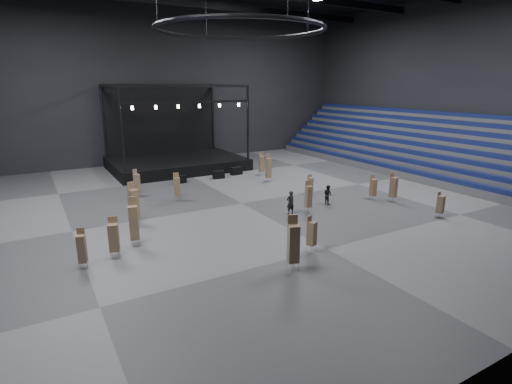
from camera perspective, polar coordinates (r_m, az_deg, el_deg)
floor at (r=31.94m, az=-2.03°, el=-1.64°), size 50.00×50.00×0.00m
wall_back at (r=50.09m, az=-13.88°, el=14.53°), size 50.00×0.20×18.00m
wall_right at (r=47.67m, az=26.26°, el=13.42°), size 0.20×42.00×18.00m
bleachers_right at (r=46.61m, az=23.78°, el=4.66°), size 7.20×40.00×6.40m
stage at (r=46.22m, az=-11.60°, el=5.21°), size 14.00×10.00×9.20m
truss_ring at (r=30.78m, az=-2.28°, el=22.20°), size 12.30×12.30×5.15m
flight_case_left at (r=39.02m, az=-10.78°, el=1.79°), size 1.13×0.61×0.73m
flight_case_mid at (r=40.40m, az=-5.36°, el=2.48°), size 1.20×0.70×0.76m
flight_case_right at (r=41.96m, az=-2.82°, el=3.04°), size 1.23×0.66×0.80m
chair_stack_0 at (r=28.16m, az=-17.05°, el=-1.50°), size 0.67×0.67×2.92m
chair_stack_1 at (r=22.94m, az=7.96°, el=-5.80°), size 0.57×0.57×2.09m
chair_stack_2 at (r=34.56m, az=7.75°, el=1.17°), size 0.48×0.48×1.75m
chair_stack_3 at (r=31.23m, az=24.85°, el=-1.55°), size 0.52×0.52×1.89m
chair_stack_4 at (r=34.99m, az=-16.66°, el=1.25°), size 0.53×0.53×2.35m
chair_stack_5 at (r=24.34m, az=-17.07°, el=-4.09°), size 0.63×0.63×2.97m
chair_stack_6 at (r=23.11m, az=-19.66°, el=-6.03°), size 0.65×0.65×2.36m
chair_stack_7 at (r=22.52m, az=-23.63°, el=-7.35°), size 0.52×0.52×2.19m
chair_stack_8 at (r=33.91m, az=19.03°, el=0.72°), size 0.56×0.56×2.42m
chair_stack_9 at (r=32.92m, az=-11.23°, el=0.77°), size 0.53×0.53×2.32m
chair_stack_10 at (r=34.04m, az=16.40°, el=0.70°), size 0.44×0.44×2.07m
chair_stack_11 at (r=41.55m, az=0.77°, el=4.09°), size 0.47×0.47×2.39m
chair_stack_12 at (r=29.85m, az=7.49°, el=-0.58°), size 0.47×0.47×2.36m
chair_stack_13 at (r=38.81m, az=1.79°, el=3.53°), size 0.54×0.54×2.74m
chair_stack_14 at (r=20.45m, az=5.35°, el=-7.22°), size 0.69×0.69×2.92m
man_center at (r=29.22m, az=4.93°, el=-1.51°), size 0.64×0.42×1.76m
crew_member at (r=32.11m, az=10.23°, el=-0.35°), size 0.60×0.76×1.54m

